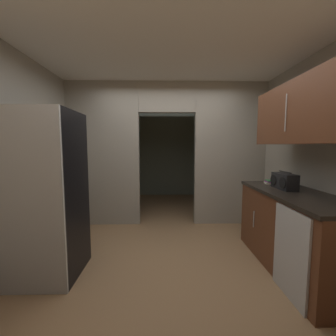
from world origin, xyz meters
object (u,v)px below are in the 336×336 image
boombox (284,181)px  refrigerator (44,195)px  book_stack (270,182)px  dishwasher (290,254)px

boombox → refrigerator: bearing=-174.8°
refrigerator → book_stack: size_ratio=11.30×
refrigerator → boombox: size_ratio=4.92×
dishwasher → refrigerator: bearing=170.0°
refrigerator → dishwasher: refrigerator is taller
dishwasher → book_stack: (0.30, 1.09, 0.52)m
refrigerator → dishwasher: size_ratio=2.13×
dishwasher → book_stack: bearing=74.4°
refrigerator → dishwasher: bearing=-10.0°
refrigerator → book_stack: 2.92m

